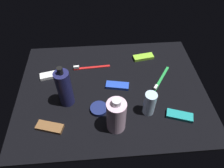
# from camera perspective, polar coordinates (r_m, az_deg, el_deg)

# --- Properties ---
(ground_plane) EXTENTS (0.84, 0.64, 0.01)m
(ground_plane) POSITION_cam_1_polar(r_m,az_deg,el_deg) (0.94, -0.00, -1.47)
(ground_plane) COLOR black
(lotion_bottle) EXTENTS (0.06, 0.06, 0.20)m
(lotion_bottle) POSITION_cam_1_polar(r_m,az_deg,el_deg) (0.84, -13.01, -1.15)
(lotion_bottle) COLOR #1C1E4D
(lotion_bottle) RESTS_ON ground_plane
(bodywash_bottle) EXTENTS (0.07, 0.07, 0.17)m
(bodywash_bottle) POSITION_cam_1_polar(r_m,az_deg,el_deg) (0.76, 1.37, -8.70)
(bodywash_bottle) COLOR silver
(bodywash_bottle) RESTS_ON ground_plane
(deodorant_stick) EXTENTS (0.05, 0.05, 0.11)m
(deodorant_stick) POSITION_cam_1_polar(r_m,az_deg,el_deg) (0.83, 10.35, -5.33)
(deodorant_stick) COLOR silver
(deodorant_stick) RESTS_ON ground_plane
(toothbrush_green) EXTENTS (0.11, 0.15, 0.02)m
(toothbrush_green) POSITION_cam_1_polar(r_m,az_deg,el_deg) (0.99, 13.30, 1.21)
(toothbrush_green) COLOR green
(toothbrush_green) RESTS_ON ground_plane
(toothbrush_red) EXTENTS (0.18, 0.02, 0.02)m
(toothbrush_red) POSITION_cam_1_polar(r_m,az_deg,el_deg) (1.03, -6.25, 4.66)
(toothbrush_red) COLOR red
(toothbrush_red) RESTS_ON ground_plane
(snack_bar_teal) EXTENTS (0.11, 0.07, 0.01)m
(snack_bar_teal) POSITION_cam_1_polar(r_m,az_deg,el_deg) (0.88, 18.19, -8.31)
(snack_bar_teal) COLOR teal
(snack_bar_teal) RESTS_ON ground_plane
(snack_bar_lime) EXTENTS (0.11, 0.06, 0.01)m
(snack_bar_lime) POSITION_cam_1_polar(r_m,az_deg,el_deg) (1.09, 8.66, 7.38)
(snack_bar_lime) COLOR #8CD133
(snack_bar_lime) RESTS_ON ground_plane
(snack_bar_blue) EXTENTS (0.11, 0.06, 0.01)m
(snack_bar_blue) POSITION_cam_1_polar(r_m,az_deg,el_deg) (0.94, 1.48, -0.44)
(snack_bar_blue) COLOR blue
(snack_bar_blue) RESTS_ON ground_plane
(snack_bar_white) EXTENTS (0.11, 0.06, 0.01)m
(snack_bar_white) POSITION_cam_1_polar(r_m,az_deg,el_deg) (1.03, -16.45, 2.41)
(snack_bar_white) COLOR white
(snack_bar_white) RESTS_ON ground_plane
(snack_bar_brown) EXTENTS (0.11, 0.07, 0.01)m
(snack_bar_brown) POSITION_cam_1_polar(r_m,az_deg,el_deg) (0.85, -16.85, -11.35)
(snack_bar_brown) COLOR brown
(snack_bar_brown) RESTS_ON ground_plane
(cream_tin_left) EXTENTS (0.07, 0.07, 0.02)m
(cream_tin_left) POSITION_cam_1_polar(r_m,az_deg,el_deg) (0.86, -3.65, -6.82)
(cream_tin_left) COLOR navy
(cream_tin_left) RESTS_ON ground_plane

